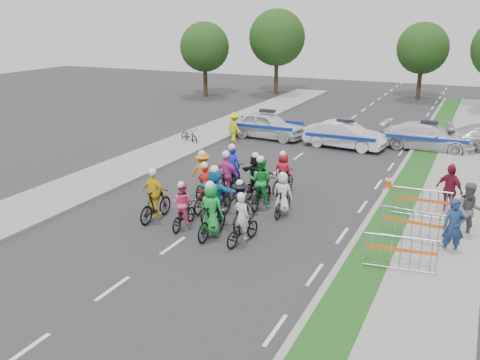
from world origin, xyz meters
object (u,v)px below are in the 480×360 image
at_px(rider_5, 216,197).
at_px(rider_11, 256,178).
at_px(rider_4, 241,208).
at_px(police_car_0, 267,125).
at_px(tree_0, 205,47).
at_px(tree_4, 423,48).
at_px(spectator_1, 469,211).
at_px(barrier_2, 421,204).
at_px(barrier_1, 412,227).
at_px(spectator_0, 454,227).
at_px(rider_9, 227,181).
at_px(marshal_hiviz, 235,127).
at_px(rider_6, 206,194).
at_px(rider_7, 283,198).
at_px(police_car_2, 428,137).
at_px(rider_12, 233,175).
at_px(tree_3, 277,38).
at_px(parked_bike, 189,136).
at_px(rider_10, 203,178).
at_px(rider_3, 155,200).
at_px(rider_13, 283,177).
at_px(police_car_1, 345,135).
at_px(rider_2, 183,210).
at_px(barrier_0, 400,255).
at_px(rider_8, 261,188).
at_px(rider_0, 242,226).
at_px(spectator_2, 449,190).
at_px(cone_1, 453,164).
at_px(rider_1, 212,216).
at_px(cone_0, 389,182).

xyz_separation_m(rider_5, rider_11, (0.30, 2.82, -0.06)).
distance_m(rider_4, police_car_0, 13.58).
height_order(tree_0, tree_4, same).
xyz_separation_m(rider_4, police_car_0, (-4.28, 12.89, 0.09)).
relative_size(spectator_1, barrier_2, 0.93).
relative_size(barrier_1, tree_4, 0.32).
distance_m(rider_5, spectator_0, 7.70).
xyz_separation_m(rider_9, rider_11, (0.86, 0.80, 0.01)).
bearing_deg(marshal_hiviz, rider_6, 141.92).
height_order(rider_7, police_car_2, rider_7).
height_order(rider_12, barrier_1, rider_12).
relative_size(spectator_1, tree_3, 0.25).
relative_size(marshal_hiviz, parked_bike, 1.02).
distance_m(rider_5, barrier_1, 6.53).
distance_m(rider_10, tree_0, 26.71).
relative_size(rider_3, spectator_1, 1.03).
bearing_deg(tree_4, barrier_2, -82.58).
bearing_deg(rider_13, police_car_1, -83.58).
bearing_deg(rider_2, barrier_2, -154.36).
distance_m(rider_9, rider_12, 1.26).
height_order(rider_5, barrier_2, rider_5).
bearing_deg(rider_9, tree_0, -55.07).
bearing_deg(tree_0, barrier_0, -52.46).
bearing_deg(rider_2, rider_7, -141.70).
bearing_deg(tree_3, rider_8, -69.85).
height_order(rider_5, barrier_1, rider_5).
distance_m(rider_0, barrier_1, 5.30).
bearing_deg(spectator_2, parked_bike, -168.28).
bearing_deg(rider_3, barrier_1, -166.64).
bearing_deg(rider_8, barrier_0, 146.60).
bearing_deg(tree_0, cone_1, -36.26).
xyz_separation_m(rider_1, rider_13, (0.51, 5.15, -0.06)).
bearing_deg(tree_0, rider_6, -61.50).
height_order(rider_13, spectator_0, rider_13).
relative_size(rider_6, cone_1, 2.66).
bearing_deg(rider_1, tree_3, -71.43).
relative_size(rider_9, rider_12, 0.99).
relative_size(rider_4, police_car_0, 0.39).
height_order(rider_6, cone_1, rider_6).
relative_size(rider_0, barrier_1, 0.88).
height_order(rider_8, tree_4, tree_4).
xyz_separation_m(rider_13, parked_bike, (-7.75, 5.92, -0.27)).
bearing_deg(cone_1, tree_0, 143.74).
distance_m(rider_4, cone_0, 7.22).
height_order(rider_4, rider_12, rider_12).
distance_m(rider_0, rider_3, 3.59).
bearing_deg(police_car_0, rider_4, -156.29).
xyz_separation_m(police_car_2, tree_3, (-14.75, 15.81, 4.18)).
bearing_deg(police_car_0, rider_5, -160.34).
relative_size(marshal_hiviz, cone_1, 2.35).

